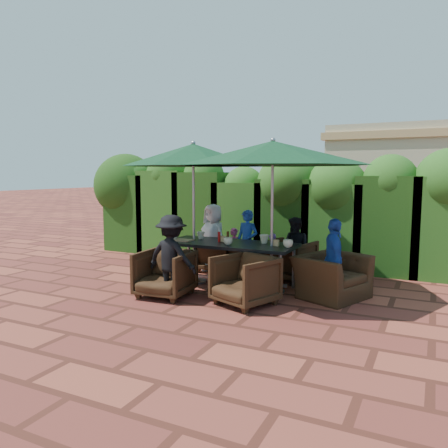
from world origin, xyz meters
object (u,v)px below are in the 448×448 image
at_px(umbrella_right, 273,153).
at_px(chair_far_right, 289,258).
at_px(chair_near_left, 165,271).
at_px(chair_far_left, 216,254).
at_px(chair_near_right, 245,278).
at_px(chair_far_mid, 249,256).
at_px(dining_table, 230,247).
at_px(chair_end_right, 332,269).
at_px(umbrella_left, 193,155).

xyz_separation_m(umbrella_right, chair_far_right, (0.02, 0.92, -1.82)).
xyz_separation_m(chair_far_right, chair_near_left, (-1.41, -1.89, -0.00)).
distance_m(umbrella_right, chair_far_left, 2.59).
bearing_deg(chair_near_right, umbrella_right, 104.86).
bearing_deg(chair_near_right, chair_far_mid, 132.94).
bearing_deg(dining_table, chair_far_mid, 93.53).
bearing_deg(chair_far_right, chair_near_right, 98.61).
bearing_deg(umbrella_right, chair_near_right, -97.34).
relative_size(chair_far_right, chair_near_left, 1.00).
height_order(dining_table, chair_end_right, chair_end_right).
bearing_deg(chair_far_right, chair_end_right, 151.31).
relative_size(dining_table, chair_near_right, 2.78).
bearing_deg(chair_near_right, umbrella_left, 169.48).
bearing_deg(chair_near_left, chair_far_right, 49.10).
distance_m(chair_far_right, chair_near_left, 2.36).
bearing_deg(umbrella_right, chair_far_right, 89.05).
height_order(chair_far_mid, chair_end_right, chair_end_right).
height_order(chair_far_left, chair_near_left, chair_near_left).
distance_m(chair_near_left, chair_near_right, 1.29).
bearing_deg(chair_near_right, chair_near_left, -151.29).
distance_m(umbrella_left, chair_near_left, 2.08).
xyz_separation_m(chair_far_mid, chair_far_right, (0.83, -0.11, 0.05)).
xyz_separation_m(umbrella_left, chair_near_right, (1.34, -0.86, -1.81)).
distance_m(umbrella_left, chair_far_left, 2.10).
xyz_separation_m(umbrella_left, umbrella_right, (1.45, -0.03, 0.00)).
bearing_deg(chair_end_right, chair_near_left, 137.72).
height_order(chair_far_mid, chair_far_right, chair_far_right).
distance_m(umbrella_right, chair_end_right, 2.01).
bearing_deg(chair_far_right, chair_far_mid, 5.11).
xyz_separation_m(chair_far_left, chair_far_right, (1.51, -0.06, 0.06)).
distance_m(umbrella_right, chair_near_right, 2.00).
height_order(chair_far_left, chair_far_right, chair_far_right).
relative_size(umbrella_left, umbrella_right, 0.82).
relative_size(umbrella_right, chair_near_left, 3.76).
bearing_deg(umbrella_left, chair_far_mid, 57.39).
height_order(chair_far_mid, chair_near_right, chair_near_right).
distance_m(umbrella_right, chair_near_left, 2.49).
bearing_deg(chair_far_mid, chair_far_left, 12.66).
xyz_separation_m(chair_far_right, chair_near_right, (-0.12, -1.75, -0.00)).
bearing_deg(chair_near_left, chair_end_right, 20.45).
xyz_separation_m(umbrella_left, chair_far_right, (1.46, 0.89, -1.81)).
height_order(dining_table, chair_far_left, dining_table).
bearing_deg(umbrella_left, dining_table, -0.95).
relative_size(chair_far_mid, chair_near_left, 0.87).
xyz_separation_m(umbrella_left, chair_near_left, (0.05, -1.01, -1.81)).
distance_m(chair_far_right, chair_end_right, 1.24).
distance_m(chair_far_right, chair_near_right, 1.75).
bearing_deg(chair_far_left, chair_near_left, 88.25).
height_order(umbrella_right, chair_near_left, umbrella_right).
xyz_separation_m(umbrella_right, chair_near_right, (-0.11, -0.83, -1.82)).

